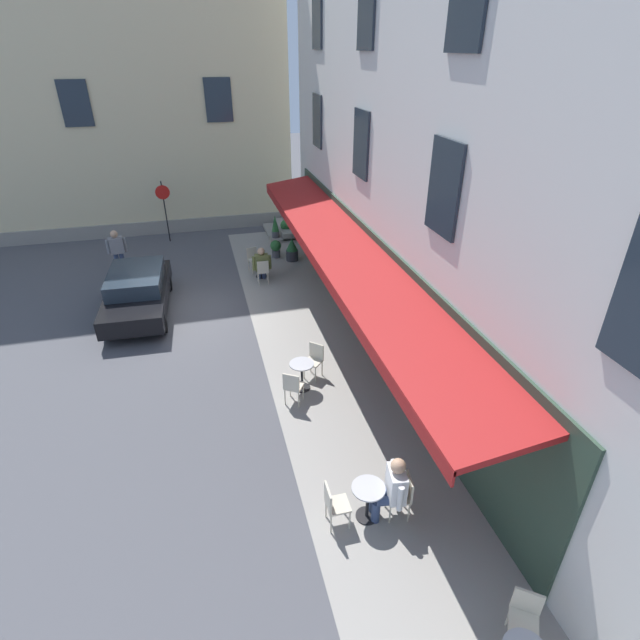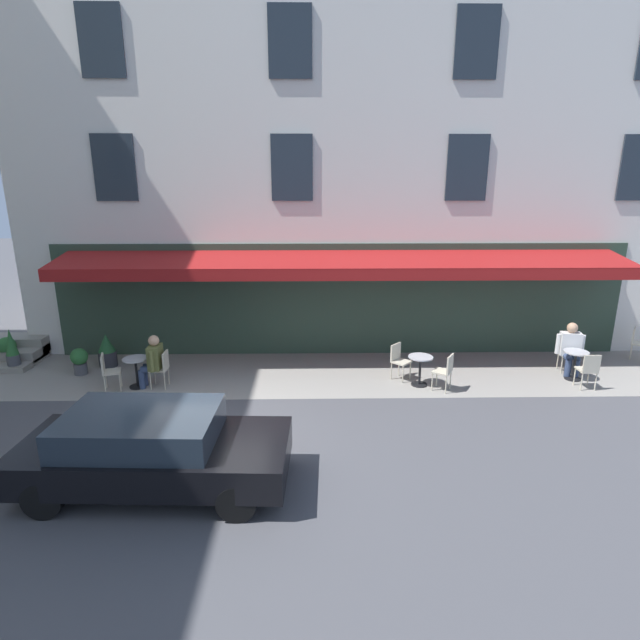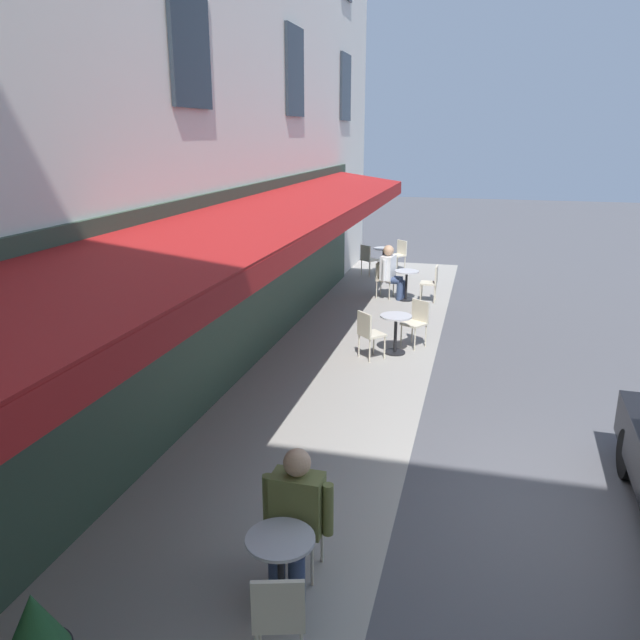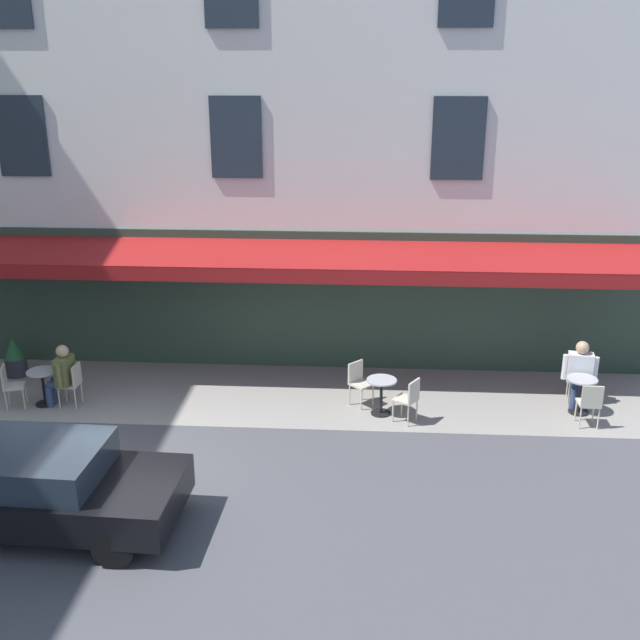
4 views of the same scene
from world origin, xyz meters
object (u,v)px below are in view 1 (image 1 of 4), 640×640
Objects in this scene: cafe_chair_cream_near_door at (253,257)px; potted_plant_mid_terrace at (286,227)px; cafe_chair_cream_by_window at (293,385)px; potted_plant_entrance_right at (275,228)px; parked_car_black at (138,291)px; seated_patron_in_white at (392,487)px; potted_plant_under_sign at (292,250)px; cafe_chair_cream_corner_left at (315,358)px; cafe_chair_cream_corner_right at (525,614)px; no_parking_sign at (164,201)px; cafe_chair_cream_under_awning at (403,493)px; cafe_chair_cream_back_row at (333,503)px; cafe_chair_cream_facing_street at (263,270)px; walking_pedestrian_in_grey at (117,249)px; potted_plant_by_steps at (276,248)px; cafe_table_streetside at (260,264)px; cafe_table_mid_terrace at (368,498)px; seated_companion_in_olive at (262,263)px.

potted_plant_mid_terrace is at bearing -28.75° from cafe_chair_cream_near_door.
cafe_chair_cream_by_window is 0.79× the size of potted_plant_entrance_right.
seated_patron_in_white is at bearing -152.55° from parked_car_black.
potted_plant_under_sign is (0.67, -1.62, -0.10)m from cafe_chair_cream_near_door.
cafe_chair_cream_corner_right is (-6.93, -1.30, 0.00)m from cafe_chair_cream_corner_left.
no_parking_sign reaches higher than parked_car_black.
parked_car_black is (9.35, 5.06, 0.16)m from cafe_chair_cream_under_awning.
no_parking_sign reaches higher than seated_patron_in_white.
potted_plant_entrance_right is (11.11, -1.54, 0.01)m from cafe_chair_cream_by_window.
seated_patron_in_white is 12.28m from potted_plant_under_sign.
cafe_chair_cream_corner_right is at bearing 179.93° from potted_plant_mid_terrace.
cafe_chair_cream_under_awning is (-3.56, -1.26, 0.00)m from cafe_chair_cream_by_window.
cafe_chair_cream_facing_street is at bearing -1.84° from cafe_chair_cream_back_row.
walking_pedestrian_in_grey is (9.04, 4.66, 0.44)m from cafe_chair_cream_by_window.
walking_pedestrian_in_grey is at bearing 91.76° from potted_plant_by_steps.
no_parking_sign reaches higher than cafe_chair_cream_near_door.
cafe_chair_cream_facing_street is 2.39m from potted_plant_under_sign.
cafe_chair_cream_facing_street is 1.00× the size of potted_plant_under_sign.
walking_pedestrian_in_grey is at bearing 78.50° from cafe_chair_cream_near_door.
potted_plant_by_steps is at bearing -42.41° from cafe_chair_cream_near_door.
no_parking_sign is 2.27× the size of potted_plant_entrance_right.
potted_plant_entrance_right reaches higher than potted_plant_under_sign.
cafe_chair_cream_by_window reaches higher than cafe_table_streetside.
cafe_table_streetside is at bearing 131.43° from potted_plant_under_sign.
cafe_table_mid_terrace is 10.26m from parked_car_black.
cafe_chair_cream_back_row is 11.51m from cafe_chair_cream_near_door.
cafe_chair_cream_by_window is 11.22m from potted_plant_entrance_right.
cafe_table_streetside is 0.29× the size of no_parking_sign.
walking_pedestrian_in_grey is at bearing 72.43° from cafe_table_streetside.
cafe_chair_cream_back_row is 0.79× the size of potted_plant_entrance_right.
walking_pedestrian_in_grey is 1.85× the size of potted_plant_under_sign.
potted_plant_entrance_right is at bearing 5.78° from potted_plant_under_sign.
cafe_chair_cream_under_awning is 1.00× the size of potted_plant_under_sign.
seated_companion_in_olive is 2.24m from potted_plant_under_sign.
cafe_chair_cream_by_window is 10.18m from walking_pedestrian_in_grey.
walking_pedestrian_in_grey is (0.98, 4.82, 0.44)m from cafe_chair_cream_near_door.
cafe_chair_cream_under_awning is at bearing -99.17° from cafe_table_mid_terrace.
potted_plant_by_steps is (15.16, 0.86, -0.16)m from cafe_chair_cream_corner_right.
walking_pedestrian_in_grey is 6.55m from potted_plant_entrance_right.
potted_plant_entrance_right is (14.57, -0.90, 0.07)m from cafe_table_mid_terrace.
seated_patron_in_white is 1.49× the size of potted_plant_under_sign.
parked_car_black is (-2.93, 5.58, 0.27)m from potted_plant_under_sign.
cafe_table_streetside is at bearing 153.60° from potted_plant_by_steps.
cafe_chair_cream_back_row reaches higher than cafe_table_streetside.
cafe_chair_cream_back_row is at bearing 173.98° from potted_plant_entrance_right.
cafe_chair_cream_corner_right is at bearing -172.23° from cafe_chair_cream_facing_street.
cafe_chair_cream_near_door and potted_plant_under_sign have the same top height.
cafe_table_streetside is at bearing 157.03° from potted_plant_mid_terrace.
walking_pedestrian_in_grey is at bearing 108.47° from potted_plant_entrance_right.
potted_plant_mid_terrace is at bearing -7.92° from cafe_chair_cream_back_row.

